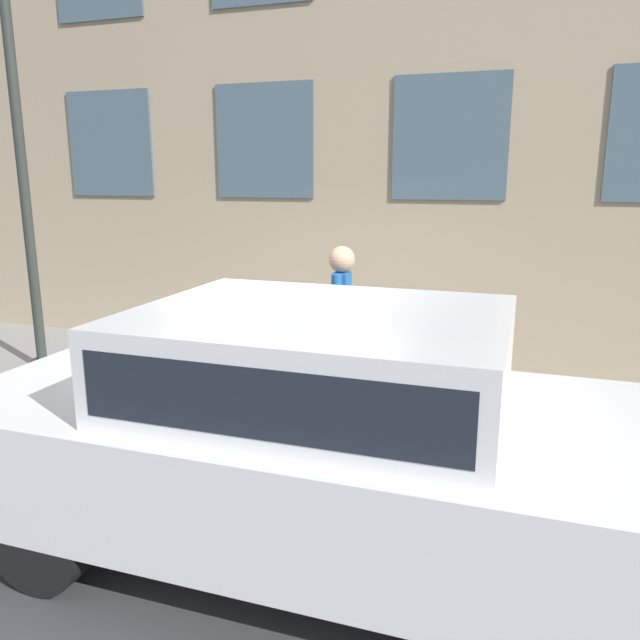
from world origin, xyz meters
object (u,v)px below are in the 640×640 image
person (341,311)px  parked_car_white_near (320,424)px  street_lamp (6,14)px  fire_hydrant (299,375)px

person → parked_car_white_near: bearing=132.7°
person → street_lamp: 5.00m
fire_hydrant → parked_car_white_near: bearing=-155.6°
fire_hydrant → parked_car_white_near: (-2.08, -0.94, 0.41)m
fire_hydrant → street_lamp: 5.17m
street_lamp → person: bearing=-89.4°
fire_hydrant → parked_car_white_near: size_ratio=0.15×
fire_hydrant → person: person is taller
person → parked_car_white_near: 2.47m
fire_hydrant → person: bearing=-49.3°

